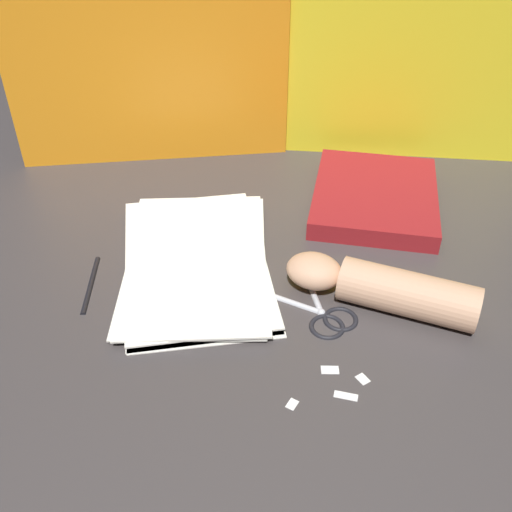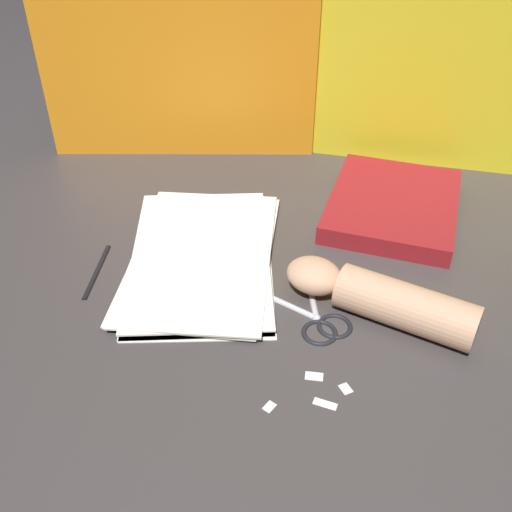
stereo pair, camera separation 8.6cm
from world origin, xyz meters
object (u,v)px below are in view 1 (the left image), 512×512
hand_forearm (383,288)px  book_closed (375,197)px  scissors (323,312)px  paper_stack (196,261)px

hand_forearm → book_closed: bearing=78.4°
book_closed → scissors: size_ratio=2.00×
book_closed → paper_stack: bearing=-155.0°
scissors → book_closed: bearing=63.2°
scissors → hand_forearm: (0.09, 0.01, 0.03)m
scissors → hand_forearm: hand_forearm is taller
book_closed → hand_forearm: hand_forearm is taller
book_closed → scissors: bearing=-116.8°
book_closed → hand_forearm: size_ratio=1.14×
paper_stack → scissors: bearing=-36.0°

